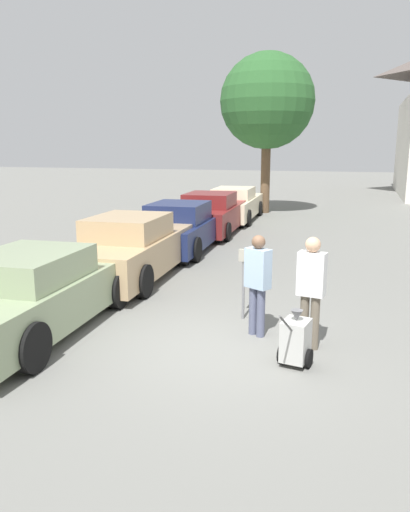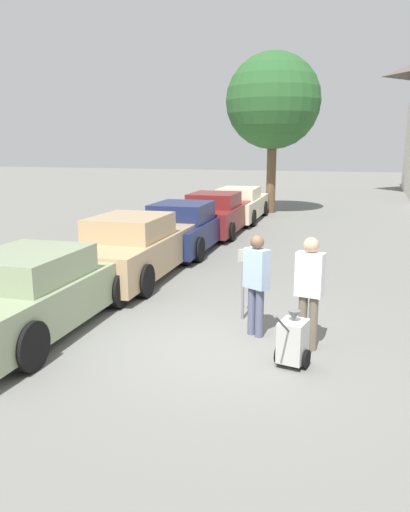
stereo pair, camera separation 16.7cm
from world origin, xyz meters
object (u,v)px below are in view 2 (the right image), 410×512
object	(u,v)px
parked_car_tan	(133,248)
equipment_cart	(293,341)
parked_car_navy	(184,228)
parking_meter	(243,271)
parked_car_maroon	(215,215)
person_worker	(256,279)
parked_car_sage	(35,293)
person_supervisor	(309,286)
parked_car_cream	(239,205)

from	to	relation	value
parked_car_tan	equipment_cart	bearing A→B (deg)	-44.15
parked_car_navy	parking_meter	bearing A→B (deg)	-62.74
parked_car_maroon	parked_car_navy	bearing A→B (deg)	-93.26
parked_car_navy	person_worker	size ratio (longest dim) A/B	2.76
parked_car_sage	parked_car_maroon	bearing A→B (deg)	86.74
parked_car_sage	parked_car_tan	distance (m)	3.78
parking_meter	equipment_cart	distance (m)	2.17
person_worker	person_supervisor	distance (m)	0.95
person_supervisor	person_worker	bearing A→B (deg)	-7.77
parked_car_sage	parked_car_cream	distance (m)	14.03
parked_car_tan	equipment_cart	size ratio (longest dim) A/B	4.97
parked_car_navy	person_supervisor	bearing A→B (deg)	-58.43
parked_car_tan	person_worker	distance (m)	4.65
equipment_cart	parked_car_maroon	bearing A→B (deg)	122.93
person_worker	equipment_cart	distance (m)	1.40
equipment_cart	parked_car_navy	bearing A→B (deg)	131.51
parked_car_sage	person_supervisor	size ratio (longest dim) A/B	2.72
parked_car_maroon	person_supervisor	distance (m)	10.85
parked_car_cream	person_supervisor	bearing A→B (deg)	-74.42
equipment_cart	person_worker	bearing A→B (deg)	137.76
parked_car_cream	equipment_cart	distance (m)	14.78
parked_car_cream	equipment_cart	xyz separation A→B (m)	(4.45, -14.10, -0.28)
parked_car_sage	parked_car_cream	world-z (taller)	parked_car_sage
parked_car_maroon	person_worker	distance (m)	10.22
parked_car_maroon	person_supervisor	size ratio (longest dim) A/B	2.66
parked_car_maroon	equipment_cart	distance (m)	11.45
person_supervisor	parked_car_navy	bearing A→B (deg)	-44.51
parked_car_navy	parked_car_sage	bearing A→B (deg)	-93.27
parked_car_cream	parking_meter	size ratio (longest dim) A/B	4.03
parked_car_sage	equipment_cart	distance (m)	4.46
person_worker	parked_car_cream	bearing A→B (deg)	-45.29
parked_car_maroon	person_worker	bearing A→B (deg)	-72.22
parked_car_tan	parked_car_maroon	bearing A→B (deg)	86.74
parked_car_cream	person_worker	size ratio (longest dim) A/B	3.08
parked_car_navy	person_supervisor	world-z (taller)	person_supervisor
parked_car_sage	parked_car_maroon	size ratio (longest dim) A/B	1.02
parked_car_sage	equipment_cart	xyz separation A→B (m)	(4.45, -0.06, -0.29)
person_worker	person_supervisor	bearing A→B (deg)	-169.38
person_worker	person_supervisor	size ratio (longest dim) A/B	0.96
parked_car_sage	parked_car_tan	size ratio (longest dim) A/B	0.98
parked_car_sage	parked_car_navy	bearing A→B (deg)	86.73
parked_car_navy	equipment_cart	xyz separation A→B (m)	(4.45, -7.27, -0.30)
parked_car_sage	person_worker	distance (m)	3.80
parked_car_maroon	equipment_cart	size ratio (longest dim) A/B	4.74
parked_car_navy	parked_car_maroon	xyz separation A→B (m)	(-0.00, 3.27, 0.01)
person_worker	person_supervisor	xyz separation A→B (m)	(0.90, -0.30, 0.04)
parked_car_maroon	parking_meter	distance (m)	9.39
parked_car_tan	parked_car_maroon	xyz separation A→B (m)	(-0.00, 6.69, -0.02)
parked_car_maroon	person_worker	xyz separation A→B (m)	(3.67, -9.54, 0.29)
parked_car_tan	equipment_cart	world-z (taller)	parked_car_tan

